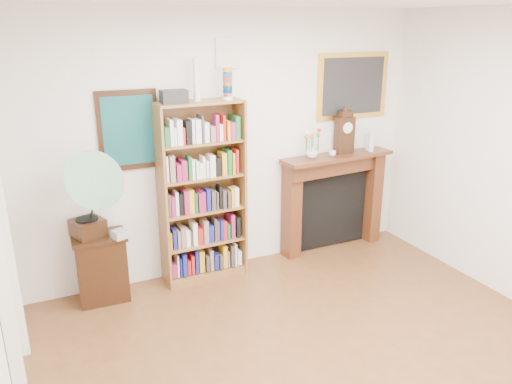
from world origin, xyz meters
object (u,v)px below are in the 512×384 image
Objects in this scene: cd_stack at (119,234)px; mantel_clock at (345,133)px; bookshelf at (202,183)px; flower_vase at (312,152)px; gramophone at (85,190)px; side_cabinet at (102,268)px; bottle_right at (368,142)px; teacup at (332,154)px; bottle_left at (371,141)px; fireplace at (333,193)px.

mantel_clock reaches higher than cd_stack.
bookshelf is 16.40× the size of flower_vase.
gramophone is 2.95m from mantel_clock.
side_cabinet is at bearing 179.60° from bookshelf.
cd_stack is (0.17, -0.16, 0.39)m from side_cabinet.
bookshelf reaches higher than flower_vase.
mantel_clock is at bearing 5.07° from cd_stack.
mantel_clock reaches higher than flower_vase.
bottle_right is (0.35, 0.01, -0.14)m from mantel_clock.
flower_vase is 0.81m from bottle_right.
gramophone is 3.30m from bottle_right.
teacup is (2.74, 0.13, 0.02)m from gramophone.
bottle_right reaches higher than flower_vase.
flower_vase is (2.22, 0.20, 0.53)m from cd_stack.
mantel_clock is at bearing 3.82° from side_cabinet.
flower_vase is at bearing -176.67° from bottle_right.
flower_vase is 0.56× the size of bottle_left.
gramophone is (-2.83, -0.22, 0.49)m from fireplace.
flower_vase is 0.67× the size of bottle_right.
mantel_clock is (2.85, 0.08, 1.08)m from side_cabinet.
teacup is 0.41× the size of bottle_right.
bookshelf reaches higher than bottle_right.
gramophone is at bearing -176.32° from flower_vase.
bookshelf is 1.18m from gramophone.
flower_vase is at bearing 5.03° from cd_stack.
fireplace is at bearing 4.31° from side_cabinet.
bottle_left reaches higher than cd_stack.
bookshelf reaches higher than gramophone.
fireplace is at bearing 5.73° from cd_stack.
fireplace is 7.15× the size of bottle_right.
side_cabinet is at bearing 177.66° from fireplace.
teacup is at bearing -2.49° from bookshelf.
mantel_clock reaches higher than side_cabinet.
bookshelf is 2.14m from bottle_right.
bookshelf is at bearing 3.62° from side_cabinet.
bottle_left reaches higher than side_cabinet.
teacup is at bearing -6.69° from flower_vase.
fireplace is 0.76m from bottle_left.
fireplace is 2.59m from cd_stack.
bottle_left is at bearing -15.08° from fireplace.
bottle_right is (0.46, -0.02, 0.59)m from fireplace.
flower_vase is at bearing 3.12° from side_cabinet.
bookshelf is 1.58m from teacup.
bookshelf is at bearing 178.11° from fireplace.
side_cabinet is at bearing -179.09° from flower_vase.
bottle_left reaches higher than bottle_right.
gramophone is at bearing -175.23° from mantel_clock.
bottle_left is (0.55, 0.01, 0.09)m from teacup.
fireplace is 11.92× the size of cd_stack.
bottle_right reaches higher than teacup.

